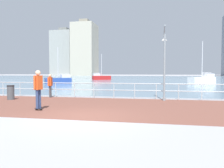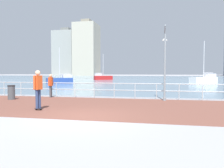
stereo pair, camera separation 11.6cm
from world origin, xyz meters
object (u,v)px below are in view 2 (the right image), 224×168
object	(u,v)px
bystander	(51,84)
sailboat_red	(204,80)
trash_bin	(11,92)
sailboat_yellow	(61,80)
sailboat_navy	(103,77)
lamppost	(165,59)
skateboarder	(38,86)

from	to	relation	value
bystander	sailboat_red	distance (m)	26.48
trash_bin	sailboat_yellow	world-z (taller)	sailboat_yellow
sailboat_yellow	sailboat_navy	world-z (taller)	sailboat_navy
trash_bin	sailboat_red	xyz separation A→B (m)	(15.86, 24.21, 0.14)
bystander	sailboat_yellow	world-z (taller)	sailboat_yellow
bystander	sailboat_red	bearing A→B (deg)	58.10
trash_bin	sailboat_yellow	distance (m)	21.35
lamppost	bystander	xyz separation A→B (m)	(-7.73, 0.07, -1.62)
sailboat_red	sailboat_navy	distance (m)	24.15
trash_bin	sailboat_navy	bearing A→B (deg)	95.58
skateboarder	trash_bin	xyz separation A→B (m)	(-3.83, 3.40, -0.65)
bystander	trash_bin	xyz separation A→B (m)	(-1.86, -1.73, -0.48)
bystander	sailboat_navy	distance (m)	37.02
bystander	sailboat_navy	size ratio (longest dim) A/B	0.28
sailboat_yellow	lamppost	bearing A→B (deg)	-50.46
bystander	sailboat_red	world-z (taller)	sailboat_red
bystander	sailboat_navy	world-z (taller)	sailboat_navy
sailboat_yellow	sailboat_red	bearing A→B (deg)	9.63
sailboat_red	bystander	bearing A→B (deg)	-121.90
sailboat_yellow	skateboarder	bearing A→B (deg)	-67.72
lamppost	sailboat_yellow	size ratio (longest dim) A/B	0.83
lamppost	sailboat_red	size ratio (longest dim) A/B	0.73
trash_bin	sailboat_navy	size ratio (longest dim) A/B	0.16
lamppost	sailboat_navy	xyz separation A→B (m)	(-13.33, 36.67, -2.01)
sailboat_red	lamppost	bearing A→B (deg)	-105.53
bystander	trash_bin	size ratio (longest dim) A/B	1.75
sailboat_red	sailboat_navy	world-z (taller)	sailboat_red
sailboat_navy	sailboat_red	bearing A→B (deg)	-35.76
sailboat_red	sailboat_navy	xyz separation A→B (m)	(-19.60, 14.12, -0.05)
sailboat_navy	trash_bin	bearing A→B (deg)	-84.42
lamppost	trash_bin	distance (m)	9.95
sailboat_yellow	sailboat_navy	bearing A→B (deg)	82.88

